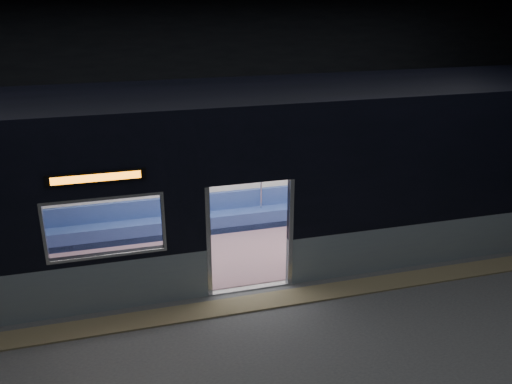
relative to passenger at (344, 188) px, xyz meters
name	(u,v)px	position (x,y,z in m)	size (l,w,h in m)	color
station_floor	(267,321)	(-2.92, -3.55, -0.77)	(24.00, 14.00, 0.01)	#47494C
station_envelope	(269,98)	(-2.92, -3.55, 2.90)	(24.00, 14.00, 5.00)	black
tactile_strip	(258,302)	(-2.92, -3.00, -0.75)	(22.80, 0.50, 0.03)	#8C7F59
metro_car	(230,167)	(-2.92, -1.00, 1.08)	(18.00, 3.04, 3.35)	gray
passenger	(344,188)	(0.00, 0.00, 0.00)	(0.39, 0.65, 1.29)	black
handbag	(348,195)	(0.03, -0.20, -0.11)	(0.25, 0.21, 0.12)	black
transit_map	(352,153)	(0.30, 0.31, 0.73)	(1.07, 0.03, 0.70)	white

